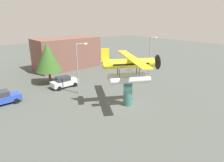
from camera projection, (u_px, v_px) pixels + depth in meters
ground_plane at (127, 105)px, 24.65m from camera, size 140.00×140.00×0.00m
display_pedestal at (128, 93)px, 24.14m from camera, size 1.10×1.10×3.23m
floatplane_monument at (130, 67)px, 23.13m from camera, size 7.06×9.57×4.00m
car_near_blue at (2, 98)px, 24.54m from camera, size 4.20×2.02×1.76m
car_mid_silver at (64, 82)px, 30.56m from camera, size 4.20×2.02×1.76m
streetlight_primary at (79, 65)px, 27.17m from camera, size 1.84×0.28×7.20m
streetlight_secondary at (151, 53)px, 36.80m from camera, size 1.84×0.28×7.05m
storefront_building at (67, 53)px, 41.67m from camera, size 13.20×6.47×6.43m
tree_east at (48, 57)px, 31.29m from camera, size 4.21×4.21×6.78m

